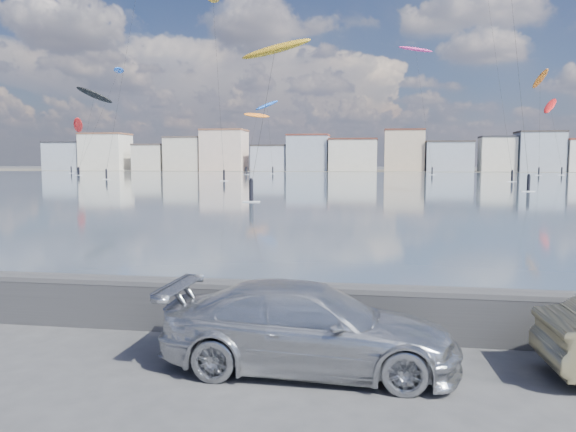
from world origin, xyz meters
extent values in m
plane|color=#333335|center=(0.00, 0.00, 0.00)|extent=(700.00, 700.00, 0.00)
cube|color=#34434E|center=(0.00, 91.50, 0.01)|extent=(500.00, 177.00, 0.00)
cube|color=#4C473D|center=(0.00, 200.00, 0.01)|extent=(500.00, 60.00, 0.00)
cube|color=#28282B|center=(0.00, 2.70, 0.45)|extent=(400.00, 0.35, 0.90)
cylinder|color=#28282B|center=(0.00, 2.70, 0.90)|extent=(400.00, 0.36, 0.36)
cube|color=#9EA8B7|center=(-112.00, 186.00, 5.00)|extent=(14.00, 11.00, 10.00)
cube|color=#2D2D33|center=(-112.00, 186.00, 10.30)|extent=(14.28, 11.22, 0.60)
cube|color=silver|center=(-96.50, 186.00, 6.50)|extent=(16.00, 12.00, 13.00)
cube|color=brown|center=(-96.50, 186.00, 13.30)|extent=(16.32, 12.24, 0.60)
cube|color=beige|center=(-79.00, 186.00, 4.50)|extent=(11.00, 10.00, 9.00)
cube|color=#4C423D|center=(-79.00, 186.00, 9.30)|extent=(11.22, 10.20, 0.60)
cube|color=beige|center=(-66.00, 186.00, 5.75)|extent=(13.00, 11.00, 11.50)
cube|color=#4C423D|center=(-66.00, 186.00, 11.80)|extent=(13.26, 11.22, 0.60)
cube|color=beige|center=(-51.50, 186.00, 7.00)|extent=(15.00, 12.00, 14.00)
cube|color=brown|center=(-51.50, 186.00, 14.30)|extent=(15.30, 12.24, 0.60)
cube|color=#B2B7C6|center=(-35.00, 186.00, 4.25)|extent=(12.00, 10.00, 8.50)
cube|color=#383330|center=(-35.00, 186.00, 8.80)|extent=(12.24, 10.20, 0.60)
cube|color=#9EA8B7|center=(-21.50, 186.00, 6.00)|extent=(14.00, 11.00, 12.00)
cube|color=brown|center=(-21.50, 186.00, 12.30)|extent=(14.28, 11.22, 0.60)
cube|color=beige|center=(-6.00, 186.00, 5.25)|extent=(16.00, 13.00, 10.50)
cube|color=#562D23|center=(-6.00, 186.00, 10.80)|extent=(16.32, 13.26, 0.60)
cube|color=#CCB293|center=(11.00, 186.00, 6.75)|extent=(13.00, 10.00, 13.50)
cube|color=#562D23|center=(11.00, 186.00, 13.80)|extent=(13.26, 10.20, 0.60)
cube|color=#9EA8B7|center=(25.50, 186.00, 4.75)|extent=(15.00, 12.00, 9.50)
cube|color=#383330|center=(25.50, 186.00, 9.80)|extent=(15.30, 12.24, 0.60)
cube|color=beige|center=(41.00, 186.00, 5.50)|extent=(11.00, 9.00, 11.00)
cube|color=#2D2D33|center=(41.00, 186.00, 11.30)|extent=(11.22, 9.18, 0.60)
cube|color=#9EA8B7|center=(54.00, 186.00, 6.25)|extent=(14.00, 11.00, 12.50)
cube|color=#383330|center=(54.00, 186.00, 12.80)|extent=(14.28, 11.22, 0.60)
imported|color=silver|center=(1.83, 1.06, 0.69)|extent=(4.80, 2.03, 1.38)
ellipsoid|color=blue|center=(-65.28, 133.80, 27.22)|extent=(4.05, 8.16, 1.56)
cube|color=white|center=(-69.04, 118.28, 0.05)|extent=(1.40, 0.42, 0.08)
cylinder|color=black|center=(-69.04, 118.28, 0.95)|extent=(0.36, 0.36, 1.70)
sphere|color=black|center=(-69.04, 118.28, 1.85)|extent=(0.28, 0.28, 0.28)
cylinder|color=black|center=(-67.16, 126.04, 14.26)|extent=(3.79, 15.55, 25.94)
ellipsoid|color=red|center=(-84.89, 146.95, 13.96)|extent=(5.80, 9.01, 5.30)
cube|color=white|center=(-82.56, 138.28, 0.05)|extent=(1.40, 0.42, 0.08)
cylinder|color=black|center=(-82.56, 138.28, 0.95)|extent=(0.36, 0.36, 1.70)
sphere|color=black|center=(-82.56, 138.28, 1.85)|extent=(0.28, 0.28, 0.28)
cylinder|color=black|center=(-83.72, 142.61, 7.63)|extent=(2.37, 8.70, 12.68)
ellipsoid|color=#BF8C19|center=(-7.62, 48.94, 14.57)|extent=(8.51, 5.34, 2.61)
cube|color=white|center=(-7.51, 37.41, 0.05)|extent=(1.40, 0.42, 0.08)
cylinder|color=black|center=(-7.51, 37.41, 0.95)|extent=(0.36, 0.36, 1.70)
sphere|color=black|center=(-7.51, 37.41, 1.85)|extent=(0.28, 0.28, 0.28)
cylinder|color=black|center=(-7.57, 43.17, 7.94)|extent=(0.13, 11.55, 13.29)
cube|color=white|center=(-23.15, 84.68, 0.05)|extent=(1.40, 0.42, 0.08)
cylinder|color=black|center=(-23.15, 84.68, 0.95)|extent=(0.36, 0.36, 1.70)
sphere|color=black|center=(-23.15, 84.68, 1.85)|extent=(0.28, 0.28, 0.28)
cylinder|color=black|center=(-25.08, 88.49, 17.03)|extent=(3.90, 7.65, 31.47)
ellipsoid|color=black|center=(-71.97, 132.99, 20.86)|extent=(9.70, 6.38, 5.73)
cube|color=white|center=(-68.23, 117.20, 0.05)|extent=(1.40, 0.42, 0.08)
cylinder|color=black|center=(-68.23, 117.20, 0.95)|extent=(0.36, 0.36, 1.70)
sphere|color=black|center=(-68.23, 117.20, 1.85)|extent=(0.28, 0.28, 0.28)
cylinder|color=black|center=(-70.10, 125.09, 11.08)|extent=(3.78, 15.82, 19.58)
ellipsoid|color=#E5338C|center=(11.86, 148.83, 33.13)|extent=(9.46, 3.85, 3.14)
cube|color=white|center=(15.78, 135.18, 0.05)|extent=(1.40, 0.42, 0.08)
cylinder|color=black|center=(15.78, 135.18, 0.95)|extent=(0.36, 0.36, 1.70)
sphere|color=black|center=(15.78, 135.18, 1.85)|extent=(0.28, 0.28, 0.28)
cylinder|color=black|center=(13.82, 142.00, 17.21)|extent=(3.95, 13.68, 31.84)
ellipsoid|color=orange|center=(-29.72, 140.81, 15.62)|extent=(7.45, 7.71, 1.91)
cube|color=white|center=(-30.39, 130.86, 0.05)|extent=(1.40, 0.42, 0.08)
cylinder|color=black|center=(-30.39, 130.86, 0.95)|extent=(0.36, 0.36, 1.70)
sphere|color=black|center=(-30.39, 130.86, 1.85)|extent=(0.28, 0.28, 0.28)
cylinder|color=black|center=(-30.05, 135.83, 8.46)|extent=(0.71, 9.98, 14.33)
cube|color=white|center=(24.37, 88.95, 0.05)|extent=(1.40, 0.42, 0.08)
cylinder|color=black|center=(24.37, 88.95, 0.95)|extent=(0.36, 0.36, 1.70)
sphere|color=black|center=(24.37, 88.95, 1.85)|extent=(0.28, 0.28, 0.28)
cylinder|color=black|center=(22.62, 94.42, 18.66)|extent=(3.54, 10.97, 34.73)
ellipsoid|color=orange|center=(42.55, 144.42, 24.06)|extent=(3.62, 8.22, 5.07)
cube|color=white|center=(40.75, 135.28, 0.05)|extent=(1.40, 0.42, 0.08)
cylinder|color=black|center=(40.75, 135.28, 0.95)|extent=(0.36, 0.36, 1.70)
sphere|color=black|center=(40.75, 135.28, 1.85)|extent=(0.28, 0.28, 0.28)
cylinder|color=black|center=(41.65, 139.85, 12.68)|extent=(1.84, 9.17, 22.78)
ellipsoid|color=red|center=(46.89, 150.58, 17.85)|extent=(6.15, 8.50, 5.51)
cube|color=white|center=(46.64, 137.70, 0.05)|extent=(1.40, 0.42, 0.08)
cylinder|color=black|center=(46.64, 137.70, 0.95)|extent=(0.36, 0.36, 1.70)
sphere|color=black|center=(46.64, 137.70, 1.85)|extent=(0.28, 0.28, 0.28)
cylinder|color=black|center=(46.77, 144.14, 9.58)|extent=(0.28, 12.91, 16.57)
ellipsoid|color=blue|center=(-28.45, 148.26, 18.98)|extent=(7.09, 9.37, 4.50)
cube|color=white|center=(-25.11, 139.08, 0.05)|extent=(1.40, 0.42, 0.08)
cylinder|color=black|center=(-25.11, 139.08, 0.95)|extent=(0.36, 0.36, 1.70)
sphere|color=black|center=(-25.11, 139.08, 1.85)|extent=(0.28, 0.28, 0.28)
cylinder|color=black|center=(-26.78, 143.67, 10.14)|extent=(3.38, 9.21, 17.69)
cube|color=white|center=(19.23, 57.85, 0.05)|extent=(1.40, 0.42, 0.08)
cylinder|color=black|center=(19.23, 57.85, 0.95)|extent=(0.36, 0.36, 1.70)
sphere|color=black|center=(19.23, 57.85, 1.85)|extent=(0.28, 0.28, 0.28)
cylinder|color=black|center=(18.77, 64.36, 17.15)|extent=(0.95, 13.06, 31.72)
cube|color=white|center=(-47.09, 89.66, 0.05)|extent=(1.40, 0.42, 0.08)
cylinder|color=black|center=(-47.09, 89.66, 0.95)|extent=(0.36, 0.36, 1.70)
sphere|color=black|center=(-47.09, 89.66, 1.85)|extent=(0.28, 0.28, 0.28)
cylinder|color=black|center=(-45.14, 93.51, 19.47)|extent=(3.94, 7.73, 36.34)
camera|label=1|loc=(2.91, -7.72, 3.36)|focal=35.00mm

